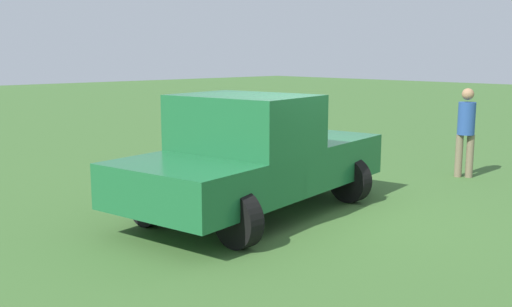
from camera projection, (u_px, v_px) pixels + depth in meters
The scene contains 3 objects.
ground_plane at pixel (298, 216), 8.68m from camera, with size 80.00×80.00×0.00m, color #3D662D.
pickup_truck at pixel (251, 154), 8.62m from camera, with size 2.78×4.74×1.78m.
person_bystander at pixel (466, 127), 11.27m from camera, with size 0.44×0.44×1.71m.
Camera 1 is at (5.69, -6.21, 2.35)m, focal length 41.55 mm.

